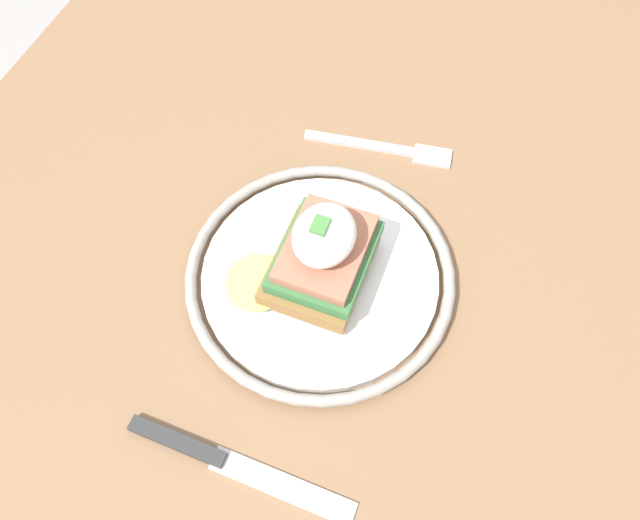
{
  "coord_description": "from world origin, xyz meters",
  "views": [
    {
      "loc": [
        0.25,
        0.11,
        1.23
      ],
      "look_at": [
        0.02,
        0.02,
        0.79
      ],
      "focal_mm": 35.0,
      "sensor_mm": 36.0,
      "label": 1
    }
  ],
  "objects_px": {
    "sandwich": "(321,254)",
    "fork": "(386,148)",
    "knife": "(221,460)",
    "plate": "(320,276)"
  },
  "relations": [
    {
      "from": "plate",
      "to": "knife",
      "type": "distance_m",
      "value": 0.17
    },
    {
      "from": "fork",
      "to": "knife",
      "type": "height_order",
      "value": "knife"
    },
    {
      "from": "plate",
      "to": "knife",
      "type": "relative_size",
      "value": 1.27
    },
    {
      "from": "sandwich",
      "to": "fork",
      "type": "distance_m",
      "value": 0.16
    },
    {
      "from": "sandwich",
      "to": "knife",
      "type": "distance_m",
      "value": 0.18
    },
    {
      "from": "sandwich",
      "to": "plate",
      "type": "bearing_deg",
      "value": -22.16
    },
    {
      "from": "knife",
      "to": "sandwich",
      "type": "bearing_deg",
      "value": 175.04
    },
    {
      "from": "sandwich",
      "to": "knife",
      "type": "relative_size",
      "value": 0.61
    },
    {
      "from": "plate",
      "to": "fork",
      "type": "bearing_deg",
      "value": 176.89
    },
    {
      "from": "knife",
      "to": "fork",
      "type": "bearing_deg",
      "value": 176.02
    }
  ]
}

